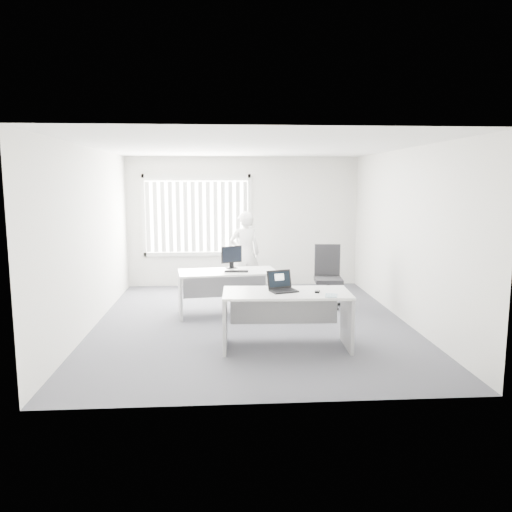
{
  "coord_description": "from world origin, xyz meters",
  "views": [
    {
      "loc": [
        -0.47,
        -7.84,
        2.27
      ],
      "look_at": [
        0.08,
        0.15,
        1.07
      ],
      "focal_mm": 35.0,
      "sensor_mm": 36.0,
      "label": 1
    }
  ],
  "objects": [
    {
      "name": "paper_sheet",
      "position": [
        0.69,
        -1.4,
        0.79
      ],
      "size": [
        0.34,
        0.27,
        0.0
      ],
      "primitive_type": "cube",
      "rotation": [
        0.0,
        0.0,
        0.21
      ],
      "color": "silver",
      "rests_on": "desk_near"
    },
    {
      "name": "mouse",
      "position": [
        0.81,
        -1.35,
        0.81
      ],
      "size": [
        0.09,
        0.12,
        0.04
      ],
      "primitive_type": null,
      "rotation": [
        0.0,
        0.0,
        -0.3
      ],
      "color": "#BABABD",
      "rests_on": "paper_sheet"
    },
    {
      "name": "wall_left",
      "position": [
        -2.5,
        0.0,
        1.4
      ],
      "size": [
        0.02,
        6.0,
        2.8
      ],
      "primitive_type": "cube",
      "color": "silver",
      "rests_on": "ground"
    },
    {
      "name": "ceiling",
      "position": [
        0.0,
        0.0,
        2.8
      ],
      "size": [
        5.0,
        6.0,
        0.02
      ],
      "primitive_type": "cube",
      "color": "silver",
      "rests_on": "wall_back"
    },
    {
      "name": "booklet",
      "position": [
        0.95,
        -1.55,
        0.79
      ],
      "size": [
        0.2,
        0.25,
        0.01
      ],
      "primitive_type": "cube",
      "rotation": [
        0.0,
        0.0,
        -0.25
      ],
      "color": "white",
      "rests_on": "desk_near"
    },
    {
      "name": "desk_near",
      "position": [
        0.4,
        -1.26,
        0.57
      ],
      "size": [
        1.75,
        0.87,
        0.79
      ],
      "rotation": [
        0.0,
        0.0,
        -0.04
      ],
      "color": "silver",
      "rests_on": "ground"
    },
    {
      "name": "office_chair",
      "position": [
        1.47,
        1.02,
        0.35
      ],
      "size": [
        0.69,
        0.69,
        1.12
      ],
      "rotation": [
        0.0,
        0.0,
        -0.09
      ],
      "color": "black",
      "rests_on": "ground"
    },
    {
      "name": "monitor",
      "position": [
        -0.3,
        0.82,
        0.95
      ],
      "size": [
        0.41,
        0.28,
        0.4
      ],
      "primitive_type": null,
      "rotation": [
        0.0,
        0.0,
        0.46
      ],
      "color": "black",
      "rests_on": "desk_far"
    },
    {
      "name": "person",
      "position": [
        -0.01,
        1.99,
        0.85
      ],
      "size": [
        0.68,
        0.51,
        1.69
      ],
      "primitive_type": "imported",
      "rotation": [
        0.0,
        0.0,
        3.31
      ],
      "color": "white",
      "rests_on": "ground"
    },
    {
      "name": "wall_right",
      "position": [
        2.5,
        0.0,
        1.4
      ],
      "size": [
        0.02,
        6.0,
        2.8
      ],
      "primitive_type": "cube",
      "color": "silver",
      "rests_on": "ground"
    },
    {
      "name": "wall_front",
      "position": [
        0.0,
        -3.0,
        1.4
      ],
      "size": [
        5.0,
        0.02,
        2.8
      ],
      "primitive_type": "cube",
      "color": "silver",
      "rests_on": "ground"
    },
    {
      "name": "desk_far",
      "position": [
        -0.38,
        0.56,
        0.55
      ],
      "size": [
        1.74,
        0.98,
        0.76
      ],
      "rotation": [
        0.0,
        0.0,
        0.13
      ],
      "color": "silver",
      "rests_on": "ground"
    },
    {
      "name": "window",
      "position": [
        -1.0,
        2.96,
        1.55
      ],
      "size": [
        2.32,
        0.06,
        1.76
      ],
      "primitive_type": "cube",
      "color": "silver",
      "rests_on": "wall_back"
    },
    {
      "name": "laptop",
      "position": [
        0.36,
        -1.25,
        0.92
      ],
      "size": [
        0.43,
        0.41,
        0.27
      ],
      "primitive_type": null,
      "rotation": [
        0.0,
        0.0,
        0.31
      ],
      "color": "black",
      "rests_on": "desk_near"
    },
    {
      "name": "keyboard",
      "position": [
        -0.23,
        0.46,
        0.77
      ],
      "size": [
        0.41,
        0.17,
        0.02
      ],
      "primitive_type": "cube",
      "rotation": [
        0.0,
        0.0,
        -0.09
      ],
      "color": "black",
      "rests_on": "desk_far"
    },
    {
      "name": "ground",
      "position": [
        0.0,
        0.0,
        0.0
      ],
      "size": [
        6.0,
        6.0,
        0.0
      ],
      "primitive_type": "plane",
      "color": "#54545C",
      "rests_on": "ground"
    },
    {
      "name": "wall_back",
      "position": [
        0.0,
        3.0,
        1.4
      ],
      "size": [
        5.0,
        0.02,
        2.8
      ],
      "primitive_type": "cube",
      "color": "silver",
      "rests_on": "ground"
    },
    {
      "name": "blinds",
      "position": [
        -1.0,
        2.9,
        1.52
      ],
      "size": [
        2.2,
        0.1,
        1.5
      ],
      "primitive_type": null,
      "color": "silver",
      "rests_on": "wall_back"
    }
  ]
}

